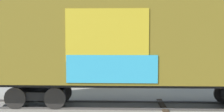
% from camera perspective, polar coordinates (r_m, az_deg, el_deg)
% --- Properties ---
extents(ground_plane, '(260.00, 260.00, 0.00)m').
position_cam_1_polar(ground_plane, '(13.12, 2.20, -9.70)').
color(ground_plane, gray).
extents(track, '(60.00, 2.58, 0.08)m').
position_cam_1_polar(track, '(13.14, 6.20, -9.52)').
color(track, '#4C4742').
rests_on(track, ground_plane).
extents(freight_car, '(14.77, 2.86, 5.14)m').
position_cam_1_polar(freight_car, '(12.80, 6.15, 3.21)').
color(freight_car, olive).
rests_on(freight_car, ground_plane).
extents(flagpole, '(1.20, 0.51, 7.74)m').
position_cam_1_polar(flagpole, '(25.26, 6.37, 7.55)').
color(flagpole, silver).
rests_on(flagpole, ground_plane).
extents(hillside, '(141.98, 38.46, 14.11)m').
position_cam_1_polar(hillside, '(86.29, 2.23, 4.70)').
color(hillside, silver).
rests_on(hillside, ground_plane).
extents(parked_car_tan, '(4.67, 2.49, 1.68)m').
position_cam_1_polar(parked_car_tan, '(19.29, -2.32, -2.84)').
color(parked_car_tan, '#9E8966').
rests_on(parked_car_tan, ground_plane).
extents(parked_car_blue, '(4.07, 2.10, 1.61)m').
position_cam_1_polar(parked_car_blue, '(20.11, 14.63, -2.78)').
color(parked_car_blue, navy).
rests_on(parked_car_blue, ground_plane).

